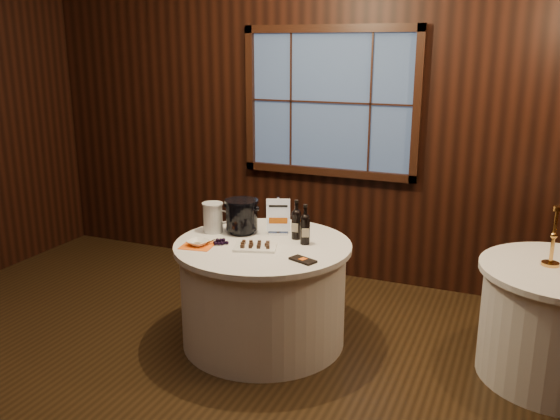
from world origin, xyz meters
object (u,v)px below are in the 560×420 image
at_px(side_table, 560,323).
at_px(chocolate_box, 303,260).
at_px(main_table, 263,292).
at_px(ice_bucket, 242,216).
at_px(chocolate_plate, 255,246).
at_px(brass_candlestick, 553,244).
at_px(port_bottle_right, 305,227).
at_px(cracker_bowl, 198,243).
at_px(glass_pitcher, 213,217).
at_px(port_bottle_left, 296,222).
at_px(sign_stand, 278,222).
at_px(grape_bunch, 220,242).

relative_size(side_table, chocolate_box, 6.03).
distance_m(main_table, ice_bucket, 0.60).
relative_size(chocolate_plate, brass_candlestick, 0.85).
distance_m(port_bottle_right, cracker_bowl, 0.77).
xyz_separation_m(main_table, brass_candlestick, (1.90, 0.32, 0.53)).
bearing_deg(side_table, chocolate_box, -161.64).
bearing_deg(main_table, port_bottle_right, 20.11).
relative_size(ice_bucket, cracker_bowl, 1.76).
bearing_deg(chocolate_box, ice_bucket, 170.39).
relative_size(main_table, glass_pitcher, 5.61).
bearing_deg(brass_candlestick, ice_bucket, -175.61).
xyz_separation_m(port_bottle_left, ice_bucket, (-0.43, -0.03, 0.01)).
relative_size(ice_bucket, glass_pitcher, 1.13).
bearing_deg(sign_stand, chocolate_plate, -114.17).
bearing_deg(grape_bunch, side_table, 11.52).
height_order(main_table, port_bottle_left, port_bottle_left).
distance_m(main_table, chocolate_box, 0.60).
xyz_separation_m(glass_pitcher, brass_candlestick, (2.36, 0.23, 0.03)).
distance_m(port_bottle_right, chocolate_box, 0.37).
bearing_deg(ice_bucket, chocolate_plate, -49.20).
distance_m(cracker_bowl, brass_candlestick, 2.37).
bearing_deg(cracker_bowl, chocolate_plate, 14.33).
height_order(sign_stand, glass_pitcher, sign_stand).
height_order(ice_bucket, cracker_bowl, ice_bucket).
height_order(chocolate_box, grape_bunch, grape_bunch).
xyz_separation_m(sign_stand, chocolate_box, (0.38, -0.47, -0.09)).
bearing_deg(side_table, grape_bunch, -168.48).
xyz_separation_m(port_bottle_right, chocolate_plate, (-0.29, -0.23, -0.11)).
xyz_separation_m(ice_bucket, chocolate_box, (0.64, -0.39, -0.13)).
xyz_separation_m(main_table, ice_bucket, (-0.25, 0.16, 0.52)).
relative_size(port_bottle_left, grape_bunch, 1.66).
relative_size(grape_bunch, glass_pitcher, 0.77).
height_order(side_table, chocolate_plate, chocolate_plate).
bearing_deg(port_bottle_left, chocolate_plate, -121.29).
bearing_deg(sign_stand, port_bottle_left, -37.93).
distance_m(sign_stand, grape_bunch, 0.49).
height_order(ice_bucket, chocolate_plate, ice_bucket).
bearing_deg(side_table, cracker_bowl, -167.57).
distance_m(port_bottle_left, chocolate_plate, 0.38).
distance_m(port_bottle_right, chocolate_plate, 0.38).
relative_size(side_table, port_bottle_left, 3.68).
bearing_deg(glass_pitcher, port_bottle_left, -11.41).
bearing_deg(sign_stand, port_bottle_right, -48.25).
height_order(ice_bucket, grape_bunch, ice_bucket).
bearing_deg(sign_stand, ice_bucket, 175.52).
bearing_deg(sign_stand, side_table, -19.81).
xyz_separation_m(main_table, chocolate_box, (0.40, -0.23, 0.39)).
bearing_deg(chocolate_plate, main_table, 89.85).
relative_size(glass_pitcher, brass_candlestick, 0.58).
bearing_deg(sign_stand, glass_pitcher, 175.37).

